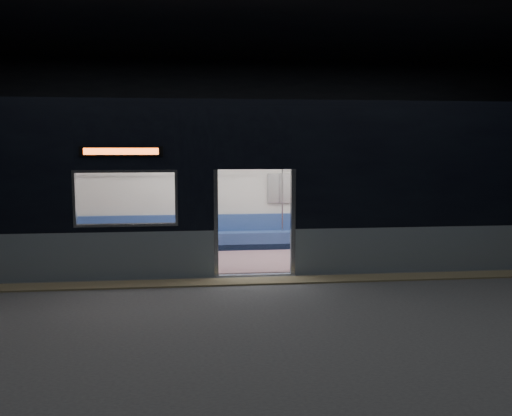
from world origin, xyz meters
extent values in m
cube|color=#47494C|center=(0.00, 0.00, -0.01)|extent=(24.00, 14.00, 0.01)
cube|color=black|center=(0.00, 6.98, 2.50)|extent=(24.00, 0.04, 5.00)
cube|color=black|center=(0.00, -6.98, 2.50)|extent=(24.00, 0.04, 5.00)
cube|color=#8C7F59|center=(0.00, 0.55, 0.01)|extent=(22.80, 0.50, 0.03)
cube|color=gray|center=(4.85, 1.06, 0.45)|extent=(8.30, 0.12, 0.90)
cube|color=black|center=(4.85, 1.06, 2.05)|extent=(8.30, 0.12, 2.30)
cube|color=black|center=(0.00, 1.06, 2.62)|extent=(1.40, 0.12, 1.15)
cube|color=#B7BABC|center=(-0.74, 1.06, 1.02)|extent=(0.08, 0.14, 2.05)
cube|color=#B7BABC|center=(0.74, 1.06, 1.02)|extent=(0.08, 0.14, 2.05)
cube|color=black|center=(-2.45, 0.98, 2.39)|extent=(1.50, 0.04, 0.18)
cube|color=#F7591C|center=(-2.45, 0.97, 2.39)|extent=(1.34, 0.03, 0.12)
cube|color=beige|center=(0.00, 3.94, 1.60)|extent=(18.00, 0.12, 3.20)
cube|color=black|center=(0.00, 2.50, 3.28)|extent=(18.00, 3.00, 0.15)
cube|color=#86616A|center=(0.00, 2.50, 0.02)|extent=(17.76, 2.76, 0.04)
cube|color=beige|center=(0.00, 2.50, 2.35)|extent=(17.76, 2.76, 0.10)
cube|color=navy|center=(0.00, 3.62, 0.24)|extent=(11.00, 0.48, 0.41)
cube|color=navy|center=(0.00, 3.81, 0.65)|extent=(11.00, 0.10, 0.40)
cube|color=#7E5C60|center=(-3.30, 1.41, 0.24)|extent=(4.40, 0.48, 0.41)
cube|color=#7E5C60|center=(3.30, 1.41, 0.24)|extent=(4.40, 0.48, 0.41)
cylinder|color=silver|center=(-0.95, 1.37, 1.17)|extent=(0.04, 0.04, 2.26)
cylinder|color=silver|center=(-0.95, 3.63, 1.17)|extent=(0.04, 0.04, 2.26)
cylinder|color=silver|center=(0.95, 1.37, 1.17)|extent=(0.04, 0.04, 2.26)
cylinder|color=silver|center=(0.95, 3.63, 1.17)|extent=(0.04, 0.04, 2.26)
cylinder|color=silver|center=(0.00, 3.58, 1.95)|extent=(11.00, 0.03, 0.03)
cube|color=black|center=(1.92, 3.38, 0.54)|extent=(0.19, 0.52, 0.18)
cube|color=black|center=(2.15, 3.38, 0.54)|extent=(0.19, 0.52, 0.18)
cylinder|color=black|center=(1.92, 3.14, 0.26)|extent=(0.12, 0.12, 0.43)
cylinder|color=black|center=(2.15, 3.14, 0.26)|extent=(0.12, 0.12, 0.43)
cube|color=pink|center=(2.04, 3.59, 0.56)|extent=(0.44, 0.24, 0.22)
cylinder|color=pink|center=(2.04, 3.62, 0.94)|extent=(0.46, 0.46, 0.57)
sphere|color=tan|center=(2.04, 3.60, 1.35)|extent=(0.23, 0.23, 0.23)
sphere|color=black|center=(2.04, 3.65, 1.40)|extent=(0.24, 0.24, 0.24)
cube|color=black|center=(2.05, 3.29, 0.70)|extent=(0.34, 0.31, 0.14)
cube|color=white|center=(1.15, 3.85, 1.46)|extent=(0.97, 0.03, 0.63)
camera|label=1|loc=(-1.12, -9.12, 2.48)|focal=38.00mm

